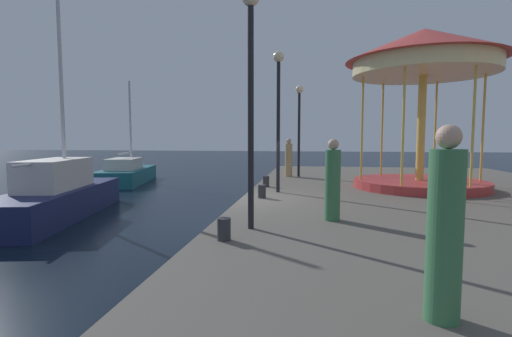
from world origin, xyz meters
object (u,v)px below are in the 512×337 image
sailboat_navy (57,196)px  lamp_post_mid_promenade (278,98)px  sailboat_teal (126,173)px  carousel (423,69)px  person_mid_promenade (333,182)px  person_by_the_water (445,230)px  person_far_corner (289,159)px  lamp_post_far_end (299,114)px  bollard_north (262,191)px  bollard_center (224,229)px  bollard_south (266,181)px  lamp_post_near_edge (251,68)px

sailboat_navy → lamp_post_mid_promenade: (7.13, 1.38, 3.21)m
sailboat_teal → lamp_post_mid_promenade: sailboat_teal is taller
carousel → person_mid_promenade: (-3.40, -5.77, -3.40)m
carousel → person_by_the_water: carousel is taller
carousel → person_by_the_water: (-2.56, -10.23, -3.33)m
lamp_post_mid_promenade → person_mid_promenade: (1.57, -4.06, -2.30)m
person_mid_promenade → person_far_corner: size_ratio=1.01×
sailboat_teal → lamp_post_far_end: bearing=-14.9°
person_by_the_water → person_far_corner: (-2.36, 13.57, -0.09)m
lamp_post_mid_promenade → sailboat_teal: bearing=140.8°
person_by_the_water → person_far_corner: person_by_the_water is taller
sailboat_navy → lamp_post_mid_promenade: size_ratio=1.63×
lamp_post_far_end → bollard_north: (-0.89, -6.36, -2.69)m
carousel → person_far_corner: size_ratio=3.15×
lamp_post_far_end → bollard_north: 6.96m
sailboat_teal → bollard_center: 16.47m
lamp_post_mid_promenade → person_mid_promenade: bearing=-68.9°
carousel → bollard_south: 6.87m
carousel → lamp_post_far_end: (-4.45, 3.37, -1.36)m
lamp_post_far_end → person_mid_promenade: size_ratio=2.34×
person_mid_promenade → person_by_the_water: 4.54m
bollard_north → bollard_center: bearing=-90.7°
person_mid_promenade → person_far_corner: person_mid_promenade is taller
sailboat_navy → lamp_post_mid_promenade: 7.94m
lamp_post_far_end → person_far_corner: 2.11m
lamp_post_mid_promenade → person_far_corner: 5.55m
sailboat_navy → bollard_north: 6.76m
person_by_the_water → lamp_post_near_edge: bearing=126.0°
person_by_the_water → lamp_post_far_end: bearing=97.9°
sailboat_navy → bollard_south: (6.57, 2.68, 0.27)m
carousel → bollard_center: bearing=-125.0°
lamp_post_far_end → person_by_the_water: size_ratio=2.15×
bollard_south → bollard_north: bearing=-85.8°
carousel → bollard_south: (-5.53, -0.41, -4.05)m
lamp_post_mid_promenade → person_by_the_water: size_ratio=2.37×
lamp_post_near_edge → bollard_north: 4.83m
person_mid_promenade → carousel: bearing=59.5°
sailboat_navy → lamp_post_far_end: 10.43m
lamp_post_far_end → person_by_the_water: bearing=-82.1°
lamp_post_near_edge → person_by_the_water: lamp_post_near_edge is taller
bollard_center → person_mid_promenade: person_mid_promenade is taller
bollard_south → person_far_corner: person_far_corner is taller
lamp_post_mid_promenade → person_mid_promenade: 4.92m
sailboat_teal → bollard_south: size_ratio=15.27×
bollard_south → person_mid_promenade: size_ratio=0.22×
bollard_north → carousel: bearing=29.3°
sailboat_teal → carousel: carousel is taller
person_far_corner → person_by_the_water: bearing=-80.1°
lamp_post_far_end → bollard_center: size_ratio=10.54×
bollard_north → bollard_south: same height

